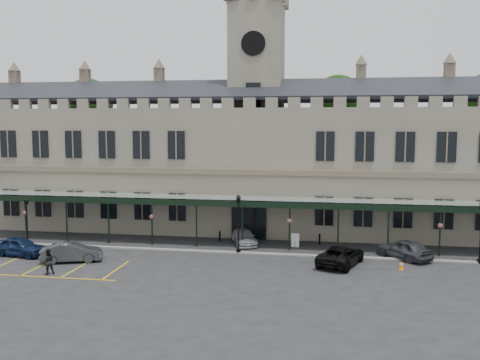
% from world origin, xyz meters
% --- Properties ---
extents(ground, '(140.00, 140.00, 0.00)m').
position_xyz_m(ground, '(0.00, 0.00, 0.00)').
color(ground, '#242426').
extents(station_building, '(60.00, 10.36, 17.30)m').
position_xyz_m(station_building, '(0.00, 15.91, 6.47)').
color(station_building, '#6F695C').
rests_on(station_building, ground).
extents(clock_tower, '(5.60, 5.60, 24.80)m').
position_xyz_m(clock_tower, '(0.00, 16.00, 13.11)').
color(clock_tower, '#6F695C').
rests_on(clock_tower, ground).
extents(canopy, '(50.00, 4.10, 4.30)m').
position_xyz_m(canopy, '(0.00, 7.46, 2.40)').
color(canopy, '#8C9E93').
rests_on(canopy, ground).
extents(kerb, '(60.00, 0.40, 0.12)m').
position_xyz_m(kerb, '(0.00, 5.50, 0.06)').
color(kerb, gray).
rests_on(kerb, ground).
extents(parking_markings, '(16.00, 6.00, 0.01)m').
position_xyz_m(parking_markings, '(-14.00, -1.50, 0.00)').
color(parking_markings, gold).
rests_on(parking_markings, ground).
extents(tree_behind_left, '(6.00, 6.00, 16.00)m').
position_xyz_m(tree_behind_left, '(-22.00, 25.00, 12.81)').
color(tree_behind_left, '#332314').
rests_on(tree_behind_left, ground).
extents(tree_behind_mid, '(6.00, 6.00, 16.00)m').
position_xyz_m(tree_behind_mid, '(8.00, 25.00, 12.81)').
color(tree_behind_mid, '#332314').
rests_on(tree_behind_mid, ground).
extents(lamp_post_left, '(0.40, 0.40, 4.23)m').
position_xyz_m(lamp_post_left, '(-18.79, 5.44, 2.51)').
color(lamp_post_left, black).
rests_on(lamp_post_left, ground).
extents(lamp_post_mid, '(0.46, 0.46, 4.90)m').
position_xyz_m(lamp_post_mid, '(-0.04, 5.49, 2.91)').
color(lamp_post_mid, black).
rests_on(lamp_post_mid, ground).
extents(traffic_cone, '(0.40, 0.40, 0.64)m').
position_xyz_m(traffic_cone, '(12.50, 2.61, 0.31)').
color(traffic_cone, orange).
rests_on(traffic_cone, ground).
extents(sign_board, '(0.70, 0.15, 1.20)m').
position_xyz_m(sign_board, '(4.41, 8.45, 0.59)').
color(sign_board, black).
rests_on(sign_board, ground).
extents(bollard_left, '(0.17, 0.17, 0.96)m').
position_xyz_m(bollard_left, '(-2.43, 9.47, 0.48)').
color(bollard_left, black).
rests_on(bollard_left, ground).
extents(bollard_right, '(0.17, 0.17, 0.95)m').
position_xyz_m(bollard_right, '(6.45, 9.79, 0.48)').
color(bollard_right, black).
rests_on(bollard_right, ground).
extents(car_left_a, '(4.73, 2.48, 1.53)m').
position_xyz_m(car_left_a, '(-17.22, 1.74, 0.77)').
color(car_left_a, '#0D1C3C').
rests_on(car_left_a, ground).
extents(car_left_b, '(4.84, 3.11, 1.51)m').
position_xyz_m(car_left_b, '(-12.26, 0.72, 0.75)').
color(car_left_b, '#36383D').
rests_on(car_left_b, ground).
extents(car_taxi, '(3.14, 4.72, 1.27)m').
position_xyz_m(car_taxi, '(-0.11, 8.83, 0.63)').
color(car_taxi, '#A3A6AB').
rests_on(car_taxi, ground).
extents(car_van, '(4.07, 5.78, 1.46)m').
position_xyz_m(car_van, '(8.16, 3.26, 0.73)').
color(car_van, black).
rests_on(car_van, ground).
extents(car_right_a, '(4.50, 4.69, 1.58)m').
position_xyz_m(car_right_a, '(13.11, 5.92, 0.79)').
color(car_right_a, '#36383D').
rests_on(car_right_a, ground).
extents(person_b, '(1.14, 1.11, 1.85)m').
position_xyz_m(person_b, '(-12.30, -2.72, 0.92)').
color(person_b, black).
rests_on(person_b, ground).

